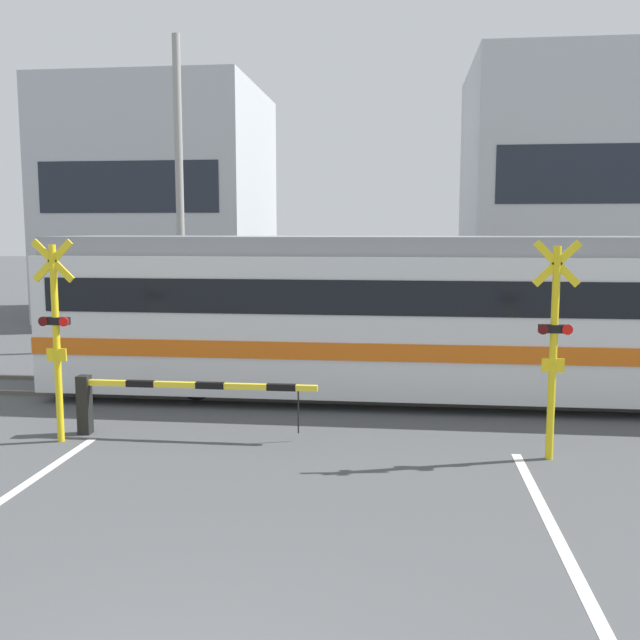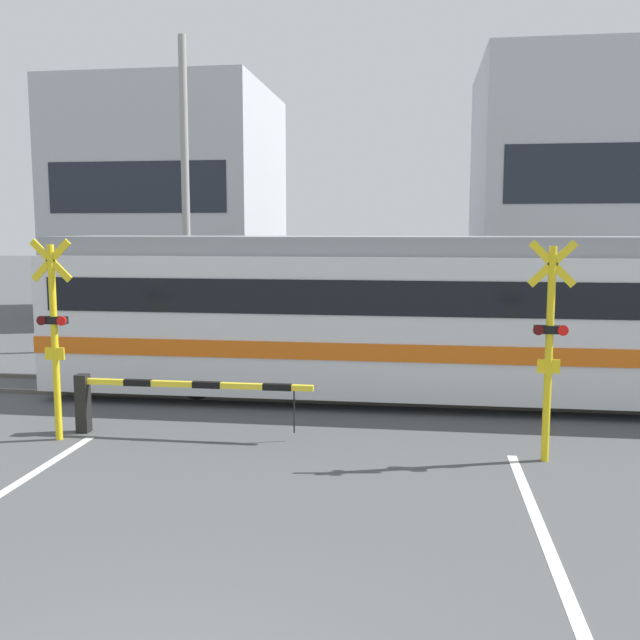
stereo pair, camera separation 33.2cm
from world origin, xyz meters
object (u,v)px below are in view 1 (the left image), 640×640
Objects in this scene: crossing_barrier_near at (148,394)px; crossing_barrier_far at (440,343)px; commuter_train at (447,313)px; crossing_signal_left at (56,331)px; crossing_signal_right at (554,340)px; pedestrian at (312,322)px.

crossing_barrier_near is 7.70m from crossing_barrier_far.
commuter_train is 7.29m from crossing_signal_left.
crossing_signal_right is 2.09× the size of pedestrian.
crossing_signal_left is 2.09× the size of pedestrian.
commuter_train reaches higher than crossing_signal_right.
crossing_signal_left is (-6.28, -3.71, 0.05)m from commuter_train.
pedestrian is at bearing 147.27° from crossing_barrier_far.
crossing_barrier_far is 8.99m from crossing_signal_left.
crossing_signal_left is (-1.30, -0.46, 1.08)m from crossing_barrier_near.
commuter_train is 10.30× the size of pedestrian.
crossing_signal_left and crossing_signal_right have the same top height.
crossing_barrier_near is 8.17m from pedestrian.
commuter_train is 4.93× the size of crossing_signal_left.
crossing_signal_left is 7.59m from crossing_signal_right.
commuter_train is at bearing 30.56° from crossing_signal_left.
commuter_train reaches higher than pedestrian.
crossing_barrier_near is 6.40m from crossing_signal_right.
crossing_signal_left is at bearing -134.88° from crossing_barrier_far.
crossing_barrier_far is 2.58× the size of pedestrian.
crossing_barrier_near is at bearing -101.90° from pedestrian.
commuter_train reaches higher than crossing_barrier_far.
crossing_signal_right is at bearing -78.38° from crossing_barrier_far.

